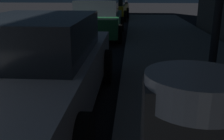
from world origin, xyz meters
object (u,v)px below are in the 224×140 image
Objects in this scene: car_green at (98,19)px; car_black at (118,3)px; car_silver at (38,67)px; car_yellow_cab at (112,8)px.

car_green and car_black have the same top height.
car_silver is 13.42m from car_yellow_cab.
car_green is at bearing -89.99° from car_yellow_cab.
car_yellow_cab is at bearing -90.01° from car_black.
car_green is 6.68m from car_yellow_cab.
car_yellow_cab is (-0.00, 13.42, 0.01)m from car_silver.
car_silver is at bearing -90.00° from car_black.
car_black is (0.00, 13.54, 0.01)m from car_green.
car_silver is 1.03× the size of car_green.
car_yellow_cab is at bearing 90.00° from car_silver.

